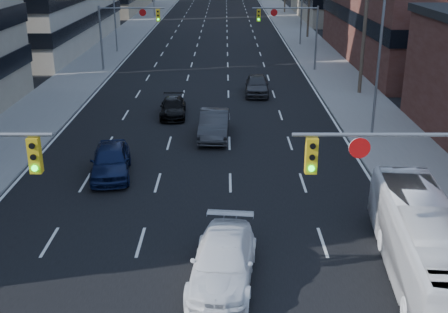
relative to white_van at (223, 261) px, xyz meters
The scene contains 13 objects.
signal_near_right 7.08m from the white_van, 12.58° to the right, with size 6.59×0.33×6.00m.
signal_far_left 37.00m from the white_van, 104.41° to the left, with size 6.09×0.33×6.00m.
signal_far_right 36.37m from the white_van, 80.14° to the left, with size 6.09×0.33×6.00m.
utility_pole_block 29.18m from the white_van, 68.11° to the left, with size 2.20×0.28×11.00m.
streetlight_left_mid 47.37m from the white_van, 104.51° to the left, with size 2.03×0.22×9.00m.
streetlight_right_near 18.51m from the white_van, 60.52° to the left, with size 2.03×0.22×9.00m.
streetlight_right_far 51.62m from the white_van, 80.08° to the left, with size 2.03×0.22×9.00m.
white_van is the anchor object (origin of this frame).
transit_bus 6.94m from the white_van, ahead, with size 2.26×9.64×2.68m, color white.
sedan_blue 11.24m from the white_van, 120.76° to the left, with size 1.92×4.78×1.63m, color #0E183A.
sedan_grey_center 15.83m from the white_van, 92.18° to the left, with size 1.73×4.95×1.63m, color #2D2E30.
sedan_black_far 20.74m from the white_van, 99.80° to the left, with size 1.73×4.25×1.23m, color black.
sedan_grey_right 26.75m from the white_van, 84.46° to the left, with size 1.84×4.58×1.56m, color #333235.
Camera 1 is at (1.54, -7.57, 10.91)m, focal length 45.00 mm.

